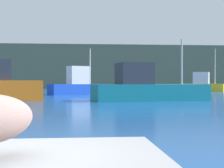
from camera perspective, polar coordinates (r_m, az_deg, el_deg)
The scene contains 4 objects.
hillside_backdrop at distance 71.06m, azimuth -6.12°, elevation 2.54°, with size 140.00×13.70×7.69m, color #5B664C.
fishing_boat_blue at distance 34.85m, azimuth -5.51°, elevation -0.12°, with size 5.30×3.73×4.39m.
fishing_boat_yellow at distance 47.57m, azimuth 13.73°, elevation -0.02°, with size 5.18×3.46×5.27m.
fishing_boat_teal at distance 24.20m, azimuth 5.36°, elevation -0.63°, with size 7.81×3.61×4.09m.
Camera 1 is at (0.69, -3.84, 1.29)m, focal length 59.21 mm.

